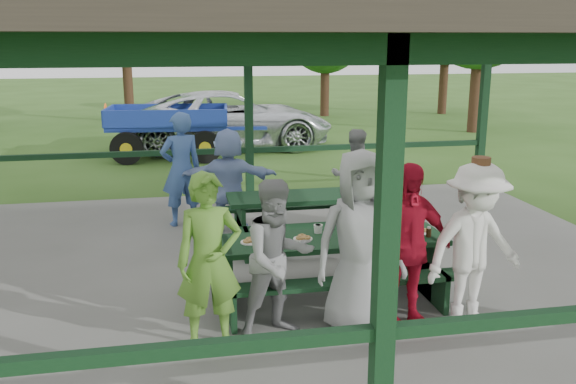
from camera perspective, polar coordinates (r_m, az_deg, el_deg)
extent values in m
plane|color=#2E5219|center=(8.35, -0.19, -7.40)|extent=(90.00, 90.00, 0.00)
cube|color=slate|center=(8.33, -0.19, -7.08)|extent=(10.00, 8.00, 0.10)
cube|color=black|center=(4.35, 9.13, -5.72)|extent=(0.15, 0.15, 3.00)
cube|color=black|center=(11.62, -3.69, 6.85)|extent=(0.15, 0.15, 3.00)
cube|color=black|center=(13.11, 17.78, 7.04)|extent=(0.15, 0.15, 3.00)
cube|color=black|center=(4.46, -22.77, -14.61)|extent=(4.65, 0.10, 0.10)
cube|color=black|center=(11.66, -15.44, 3.41)|extent=(4.65, 0.10, 0.10)
cube|color=black|center=(12.24, 7.61, 4.29)|extent=(4.65, 0.10, 0.10)
cube|color=black|center=(4.09, 9.91, 13.05)|extent=(9.80, 0.15, 0.20)
cube|color=black|center=(11.53, -3.80, 13.77)|extent=(9.80, 0.15, 0.20)
cube|color=#2E2721|center=(7.77, -0.21, 15.28)|extent=(10.60, 8.60, 0.24)
cube|color=black|center=(7.03, 3.82, -4.53)|extent=(2.70, 0.75, 0.06)
cube|color=black|center=(6.63, 5.00, -8.45)|extent=(2.70, 0.28, 0.05)
cube|color=black|center=(7.63, 2.73, -5.32)|extent=(2.70, 0.28, 0.05)
cube|color=black|center=(6.96, -5.68, -7.79)|extent=(0.06, 0.70, 0.75)
cube|color=black|center=(7.51, 12.50, -6.39)|extent=(0.06, 0.70, 0.75)
cube|color=black|center=(7.01, -5.65, -8.93)|extent=(0.06, 1.39, 0.45)
cube|color=black|center=(7.56, 12.44, -7.46)|extent=(0.06, 1.39, 0.45)
cube|color=black|center=(8.95, 2.17, -0.41)|extent=(2.44, 0.75, 0.06)
cube|color=black|center=(8.51, 2.99, -3.26)|extent=(2.44, 0.28, 0.05)
cube|color=black|center=(9.54, 1.41, -1.31)|extent=(2.44, 0.28, 0.05)
cube|color=black|center=(8.87, -4.41, -2.89)|extent=(0.06, 0.70, 0.75)
cube|color=black|center=(9.32, 8.39, -2.16)|extent=(0.06, 0.70, 0.75)
cube|color=black|center=(8.92, -4.39, -3.81)|extent=(0.06, 1.39, 0.45)
cube|color=black|center=(9.36, 8.36, -3.04)|extent=(0.06, 1.39, 0.45)
cylinder|color=white|center=(6.85, -3.55, -4.70)|extent=(0.22, 0.22, 0.01)
torus|color=olive|center=(6.82, -3.86, -4.60)|extent=(0.10, 0.10, 0.03)
torus|color=olive|center=(6.83, -3.20, -4.56)|extent=(0.10, 0.10, 0.03)
torus|color=olive|center=(6.89, -3.60, -4.41)|extent=(0.10, 0.10, 0.03)
cylinder|color=white|center=(6.95, 1.40, -4.41)|extent=(0.22, 0.22, 0.01)
torus|color=olive|center=(6.91, 1.11, -4.31)|extent=(0.10, 0.10, 0.03)
torus|color=olive|center=(6.93, 1.76, -4.27)|extent=(0.10, 0.10, 0.03)
torus|color=olive|center=(6.98, 1.32, -4.12)|extent=(0.10, 0.10, 0.03)
cylinder|color=white|center=(7.11, 6.55, -4.07)|extent=(0.22, 0.22, 0.01)
torus|color=olive|center=(7.07, 6.30, -3.97)|extent=(0.10, 0.10, 0.03)
torus|color=olive|center=(7.09, 6.92, -3.92)|extent=(0.10, 0.10, 0.03)
torus|color=olive|center=(7.14, 6.45, -3.79)|extent=(0.10, 0.10, 0.03)
cylinder|color=white|center=(7.37, 12.36, -3.64)|extent=(0.22, 0.22, 0.01)
torus|color=olive|center=(7.33, 12.14, -3.55)|extent=(0.10, 0.10, 0.03)
torus|color=olive|center=(7.36, 12.72, -3.50)|extent=(0.10, 0.10, 0.03)
torus|color=olive|center=(7.40, 12.23, -3.38)|extent=(0.10, 0.10, 0.03)
cylinder|color=#381E0F|center=(6.97, 8.05, -4.10)|extent=(0.06, 0.06, 0.10)
cylinder|color=#381E0F|center=(7.07, 10.35, -3.93)|extent=(0.06, 0.06, 0.10)
cylinder|color=#381E0F|center=(7.17, 12.38, -3.77)|extent=(0.06, 0.06, 0.10)
cylinder|color=#381E0F|center=(7.20, 13.03, -3.72)|extent=(0.06, 0.06, 0.10)
cone|color=white|center=(7.07, -1.09, -3.69)|extent=(0.09, 0.09, 0.10)
cone|color=white|center=(7.16, 2.77, -3.47)|extent=(0.09, 0.09, 0.10)
cone|color=white|center=(7.17, 2.91, -3.46)|extent=(0.09, 0.09, 0.10)
cone|color=white|center=(7.24, 5.00, -3.33)|extent=(0.09, 0.09, 0.10)
imported|color=#598F2D|center=(5.96, -7.38, -6.47)|extent=(0.66, 0.45, 1.76)
imported|color=gray|center=(6.15, -0.94, -6.27)|extent=(0.95, 0.83, 1.64)
imported|color=gray|center=(6.20, 6.77, -4.81)|extent=(0.95, 0.63, 1.92)
imported|color=#AA0F24|center=(6.43, 10.89, -5.01)|extent=(1.07, 0.53, 1.77)
imported|color=white|center=(6.64, 17.06, -4.80)|extent=(1.24, 0.86, 1.76)
cylinder|color=brown|center=(6.43, 17.58, 2.12)|extent=(0.37, 0.37, 0.02)
cylinder|color=brown|center=(6.42, 17.62, 2.65)|extent=(0.22, 0.22, 0.11)
imported|color=#8AA1D5|center=(9.61, -5.56, 1.16)|extent=(1.58, 0.71, 1.64)
imported|color=#3A5A99|center=(9.97, -9.96, 2.12)|extent=(0.77, 0.62, 1.85)
imported|color=gray|center=(10.09, 6.21, 1.52)|extent=(0.85, 0.72, 1.55)
imported|color=silver|center=(17.64, -5.54, 6.75)|extent=(6.00, 2.95, 1.64)
cube|color=navy|center=(16.38, -11.14, 6.14)|extent=(3.15, 1.78, 0.13)
cube|color=navy|center=(15.59, -11.44, 6.74)|extent=(3.02, 0.34, 0.43)
cube|color=navy|center=(17.09, -10.96, 7.39)|extent=(3.02, 0.34, 0.43)
cube|color=navy|center=(16.56, -16.45, 6.86)|extent=(0.20, 1.51, 0.43)
cube|color=navy|center=(16.27, -5.83, 7.24)|extent=(0.20, 1.51, 0.43)
cylinder|color=black|center=(15.77, -14.86, 3.96)|extent=(0.84, 0.27, 0.82)
cylinder|color=yellow|center=(15.77, -14.86, 3.96)|extent=(0.32, 0.26, 0.30)
cylinder|color=black|center=(17.36, -14.04, 4.91)|extent=(0.84, 0.27, 0.82)
cylinder|color=yellow|center=(17.36, -14.04, 4.91)|extent=(0.32, 0.26, 0.30)
cylinder|color=black|center=(15.58, -7.75, 4.19)|extent=(0.84, 0.27, 0.82)
cylinder|color=yellow|center=(15.58, -7.75, 4.19)|extent=(0.32, 0.26, 0.30)
cylinder|color=black|center=(17.18, -7.58, 5.11)|extent=(0.84, 0.27, 0.82)
cylinder|color=yellow|center=(17.18, -7.58, 5.11)|extent=(0.32, 0.26, 0.30)
cube|color=navy|center=(16.33, -3.88, 5.96)|extent=(1.09, 0.18, 0.09)
cone|color=#F2590C|center=(16.55, -16.66, 7.22)|extent=(0.06, 0.43, 0.43)
cylinder|color=#372016|center=(24.07, -14.77, 10.23)|extent=(0.36, 0.36, 3.25)
sphere|color=#1F4C14|center=(24.06, -15.21, 16.88)|extent=(4.16, 4.16, 4.16)
cylinder|color=#372016|center=(25.18, 3.47, 9.81)|extent=(0.36, 0.36, 2.37)
sphere|color=#1F4C14|center=(25.11, 3.54, 14.46)|extent=(3.04, 3.04, 3.04)
cylinder|color=#372016|center=(21.56, 17.11, 9.20)|extent=(0.36, 0.36, 2.89)
sphere|color=#1F4C14|center=(21.51, 17.60, 15.80)|extent=(3.70, 3.70, 3.70)
cylinder|color=#372016|center=(26.69, 14.35, 10.10)|extent=(0.36, 0.36, 2.80)
sphere|color=#1F4C14|center=(26.64, 14.68, 15.26)|extent=(3.58, 3.58, 3.58)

